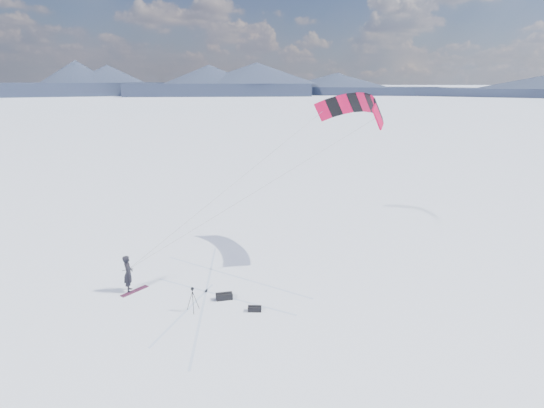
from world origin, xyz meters
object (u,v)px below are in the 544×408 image
object	(u,v)px
tripod	(193,296)
gear_bag_a	(224,296)
gear_bag_b	(255,309)
snowkiter	(130,291)
snowboard	(135,291)

from	to	relation	value
tripod	gear_bag_a	distance (m)	1.92
tripod	gear_bag_b	distance (m)	3.00
snowkiter	tripod	xyz separation A→B (m)	(2.90, -3.14, 0.78)
snowkiter	gear_bag_a	size ratio (longest dim) A/B	2.31
snowkiter	gear_bag_b	bearing A→B (deg)	-124.77
gear_bag_b	gear_bag_a	bearing A→B (deg)	143.94
snowboard	gear_bag_b	bearing A→B (deg)	-71.04
snowkiter	tripod	distance (m)	4.35
snowboard	tripod	bearing A→B (deg)	-84.14
tripod	gear_bag_b	world-z (taller)	tripod
snowkiter	tripod	world-z (taller)	tripod
snowkiter	snowboard	size ratio (longest dim) A/B	1.25
gear_bag_a	gear_bag_b	world-z (taller)	gear_bag_a
gear_bag_b	snowboard	bearing A→B (deg)	163.48
snowkiter	gear_bag_b	distance (m)	6.97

